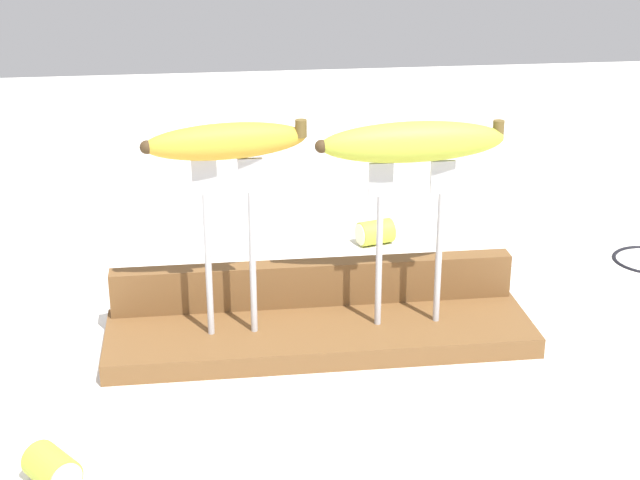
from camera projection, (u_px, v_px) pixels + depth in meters
name	position (u px, v px, depth m)	size (l,w,h in m)	color
ground_plane	(320.00, 343.00, 1.09)	(3.00, 3.00, 0.00)	silver
wooden_board	(320.00, 333.00, 1.08)	(0.47, 0.14, 0.02)	brown
board_backstop	(314.00, 283.00, 1.12)	(0.46, 0.03, 0.05)	brown
fork_stand_left	(229.00, 232.00, 1.02)	(0.07, 0.01, 0.20)	#B2B2B7
fork_stand_right	(410.00, 229.00, 1.05)	(0.09, 0.01, 0.19)	#B2B2B7
banana_raised_left	(226.00, 141.00, 0.98)	(0.17, 0.06, 0.04)	gold
banana_raised_right	(413.00, 142.00, 1.01)	(0.20, 0.05, 0.04)	#B2C138
fork_fallen_near	(465.00, 293.00, 1.20)	(0.15, 0.14, 0.01)	#B2B2B7
banana_chunk_near	(53.00, 469.00, 0.83)	(0.05, 0.06, 0.03)	#B2C138
banana_chunk_far	(375.00, 232.00, 1.36)	(0.06, 0.05, 0.03)	#B2C138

